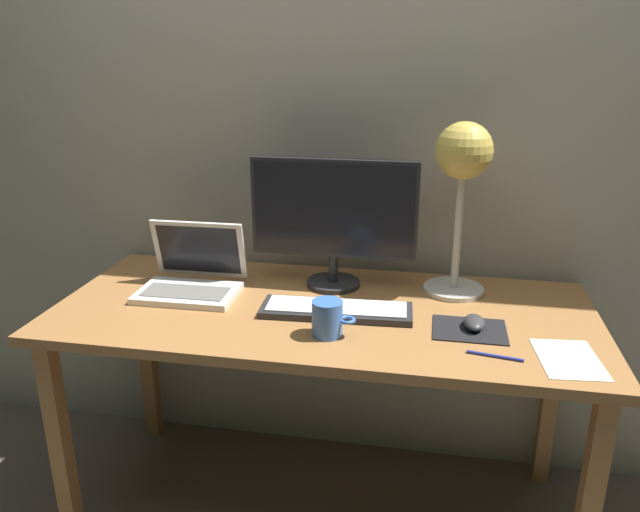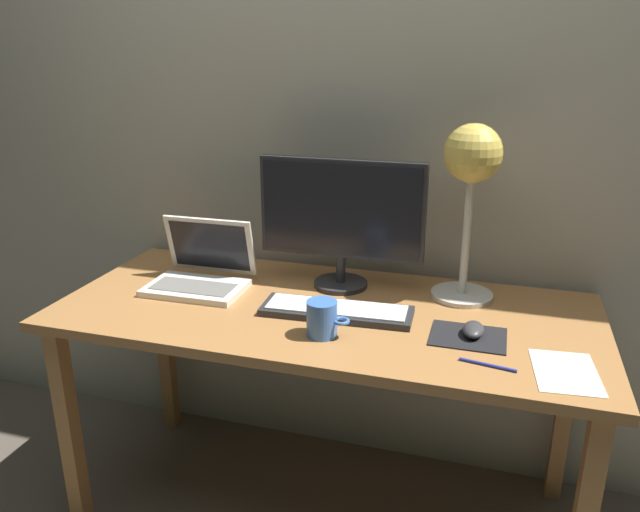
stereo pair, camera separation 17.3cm
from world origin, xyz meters
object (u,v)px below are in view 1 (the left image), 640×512
Objects in this scene: coffee_mug at (328,318)px; pen at (495,356)px; laptop at (193,272)px; monitor at (334,215)px; keyboard_main at (336,310)px; desk_lamp at (463,167)px; mouse at (474,322)px.

coffee_mug reaches higher than pen.
laptop is 0.54m from coffee_mug.
monitor is 0.48m from laptop.
laptop is at bearing 168.38° from keyboard_main.
pen is (0.48, -0.40, -0.23)m from monitor.
monitor is 0.67m from pen.
laptop reaches higher than coffee_mug.
desk_lamp is 3.82× the size of pen.
coffee_mug is at bearing -131.82° from desk_lamp.
laptop is 3.22× the size of mouse.
monitor is at bearing 97.31° from coffee_mug.
monitor is 1.18× the size of keyboard_main.
desk_lamp is at bearing 9.60° from laptop.
coffee_mug is (0.48, -0.24, -0.01)m from laptop.
laptop is at bearing 171.53° from mouse.
keyboard_main reaches higher than pen.
desk_lamp reaches higher than laptop.
coffee_mug reaches higher than keyboard_main.
monitor is 4.44× the size of coffee_mug.
laptop is (-0.43, -0.12, -0.18)m from monitor.
mouse reaches higher than keyboard_main.
pen is at bearing -17.42° from laptop.
monitor is 0.55m from mouse.
desk_lamp reaches higher than monitor.
pen is (0.05, -0.16, -0.02)m from mouse.
mouse is at bearing 105.98° from pen.
keyboard_main is at bearing -11.62° from laptop.
keyboard_main is 1.45× the size of laptop.
laptop is 0.88m from mouse.
keyboard_main is at bearing 89.80° from coffee_mug.
monitor is at bearing -177.02° from desk_lamp.
laptop is 2.60× the size of coffee_mug.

